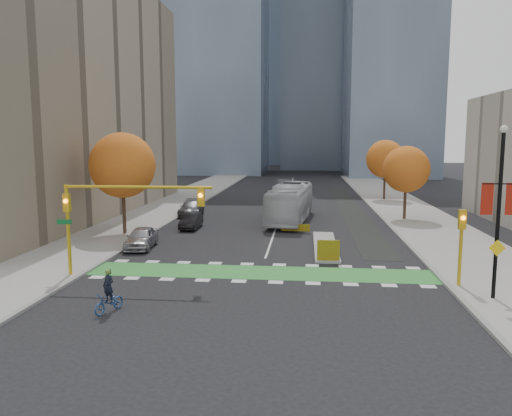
% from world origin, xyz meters
% --- Properties ---
extents(ground, '(300.00, 300.00, 0.00)m').
position_xyz_m(ground, '(0.00, 0.00, 0.00)').
color(ground, black).
rests_on(ground, ground).
extents(sidewalk_west, '(7.00, 120.00, 0.15)m').
position_xyz_m(sidewalk_west, '(-13.50, 20.00, 0.07)').
color(sidewalk_west, gray).
rests_on(sidewalk_west, ground).
extents(sidewalk_east, '(7.00, 120.00, 0.15)m').
position_xyz_m(sidewalk_east, '(13.50, 20.00, 0.07)').
color(sidewalk_east, gray).
rests_on(sidewalk_east, ground).
extents(curb_west, '(0.30, 120.00, 0.16)m').
position_xyz_m(curb_west, '(-10.00, 20.00, 0.07)').
color(curb_west, gray).
rests_on(curb_west, ground).
extents(curb_east, '(0.30, 120.00, 0.16)m').
position_xyz_m(curb_east, '(10.00, 20.00, 0.07)').
color(curb_east, gray).
rests_on(curb_east, ground).
extents(bike_crossing, '(20.00, 3.00, 0.01)m').
position_xyz_m(bike_crossing, '(0.00, 1.50, 0.01)').
color(bike_crossing, '#2D8B31').
rests_on(bike_crossing, ground).
extents(centre_line, '(0.15, 70.00, 0.01)m').
position_xyz_m(centre_line, '(0.00, 40.00, 0.01)').
color(centre_line, silver).
rests_on(centre_line, ground).
extents(bike_lane_paint, '(2.50, 50.00, 0.01)m').
position_xyz_m(bike_lane_paint, '(7.50, 30.00, 0.01)').
color(bike_lane_paint, black).
rests_on(bike_lane_paint, ground).
extents(median_island, '(1.60, 10.00, 0.16)m').
position_xyz_m(median_island, '(4.00, 9.00, 0.08)').
color(median_island, gray).
rests_on(median_island, ground).
extents(hazard_board, '(1.40, 0.12, 1.30)m').
position_xyz_m(hazard_board, '(4.00, 4.20, 0.80)').
color(hazard_board, yellow).
rests_on(hazard_board, median_island).
extents(building_west, '(16.00, 44.00, 25.00)m').
position_xyz_m(building_west, '(-24.00, 22.00, 12.50)').
color(building_west, gray).
rests_on(building_west, ground).
extents(tower_nw, '(22.00, 22.00, 70.00)m').
position_xyz_m(tower_nw, '(-18.00, 90.00, 35.00)').
color(tower_nw, '#47566B').
rests_on(tower_nw, ground).
extents(tower_ne, '(18.00, 24.00, 60.00)m').
position_xyz_m(tower_ne, '(20.00, 85.00, 30.00)').
color(tower_ne, '#47566B').
rests_on(tower_ne, ground).
extents(tower_far, '(26.00, 26.00, 80.00)m').
position_xyz_m(tower_far, '(-4.00, 140.00, 40.00)').
color(tower_far, '#47566B').
rests_on(tower_far, ground).
extents(tree_west, '(5.20, 5.20, 8.22)m').
position_xyz_m(tree_west, '(-12.00, 12.00, 5.62)').
color(tree_west, '#332114').
rests_on(tree_west, ground).
extents(tree_east_near, '(4.40, 4.40, 7.08)m').
position_xyz_m(tree_east_near, '(12.00, 22.00, 4.86)').
color(tree_east_near, '#332114').
rests_on(tree_east_near, ground).
extents(tree_east_far, '(4.80, 4.80, 7.65)m').
position_xyz_m(tree_east_far, '(12.50, 38.00, 5.24)').
color(tree_east_far, '#332114').
rests_on(tree_east_far, ground).
extents(traffic_signal_west, '(8.53, 0.56, 5.20)m').
position_xyz_m(traffic_signal_west, '(-7.93, -0.51, 4.03)').
color(traffic_signal_west, '#BF9914').
rests_on(traffic_signal_west, ground).
extents(traffic_signal_east, '(0.35, 0.43, 4.10)m').
position_xyz_m(traffic_signal_east, '(10.50, -0.51, 2.73)').
color(traffic_signal_east, '#BF9914').
rests_on(traffic_signal_east, ground).
extents(banner_lamppost, '(1.65, 0.36, 8.28)m').
position_xyz_m(banner_lamppost, '(11.50, -2.50, 4.61)').
color(banner_lamppost, black).
rests_on(banner_lamppost, ground).
extents(cyclist, '(1.19, 1.81, 1.97)m').
position_xyz_m(cyclist, '(-6.09, -5.85, 0.66)').
color(cyclist, navy).
rests_on(cyclist, ground).
extents(bus, '(4.21, 12.86, 3.52)m').
position_xyz_m(bus, '(1.12, 20.25, 1.76)').
color(bus, silver).
rests_on(bus, ground).
extents(parked_car_a, '(2.14, 4.55, 1.50)m').
position_xyz_m(parked_car_a, '(-9.00, 7.23, 0.75)').
color(parked_car_a, '#A6A6AB').
rests_on(parked_car_a, ground).
extents(parked_car_b, '(1.46, 4.03, 1.32)m').
position_xyz_m(parked_car_b, '(-7.30, 15.36, 0.66)').
color(parked_car_b, black).
rests_on(parked_car_b, ground).
extents(parked_car_c, '(2.49, 5.40, 1.53)m').
position_xyz_m(parked_car_c, '(-9.00, 22.79, 0.77)').
color(parked_car_c, '#4F4E53').
rests_on(parked_car_c, ground).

